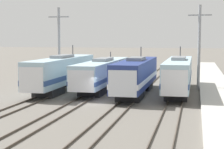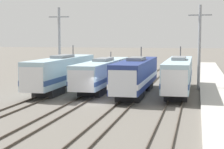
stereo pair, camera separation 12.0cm
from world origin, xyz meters
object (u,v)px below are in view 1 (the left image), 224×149
Objects in this scene: locomotive_far_left at (61,72)px; locomotive_far_right at (178,75)px; catenary_tower_right at (199,46)px; locomotive_center_left at (102,73)px; catenary_tower_left at (59,45)px; locomotive_center_right at (136,76)px.

locomotive_far_left reaches higher than locomotive_far_right.
locomotive_far_left is 1.74× the size of catenary_tower_right.
locomotive_center_left is 1.08× the size of locomotive_far_right.
catenary_tower_left is (-16.12, 4.25, 3.26)m from locomotive_far_right.
locomotive_center_left is at bearing -22.39° from catenary_tower_left.
locomotive_far_left is 17.39m from catenary_tower_right.
locomotive_far_right is at bearing 20.31° from locomotive_center_right.
locomotive_far_right is 5.83m from catenary_tower_right.
locomotive_far_right is at bearing 2.07° from locomotive_far_left.
catenary_tower_right is at bearing 0.00° from catenary_tower_left.
locomotive_far_left is 5.11m from locomotive_center_left.
locomotive_far_right reaches higher than locomotive_center_left.
locomotive_far_left is at bearing -177.93° from locomotive_far_right.
catenary_tower_right is at bearing 16.18° from locomotive_far_left.
locomotive_center_right is 5.01m from locomotive_far_right.
locomotive_far_right is (14.11, 0.51, -0.04)m from locomotive_far_left.
catenary_tower_left is at bearing 165.23° from locomotive_far_right.
locomotive_center_right is 0.95× the size of locomotive_far_right.
catenary_tower_left is (-11.42, 5.99, 3.26)m from locomotive_center_right.
locomotive_far_right is at bearing -8.97° from locomotive_center_left.
catenary_tower_left reaches higher than locomotive_center_left.
locomotive_far_left reaches higher than locomotive_center_right.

